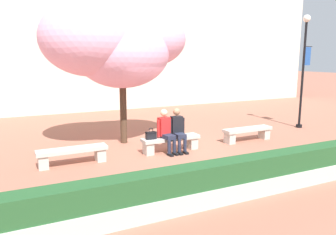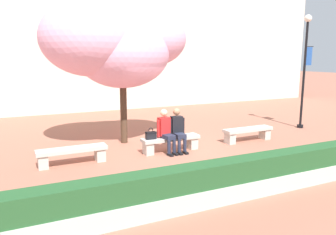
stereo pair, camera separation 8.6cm
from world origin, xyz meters
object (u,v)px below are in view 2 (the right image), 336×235
stone_bench_center (248,132)px  cherry_tree_main (116,44)px  stone_bench_west_end (72,153)px  stone_bench_near_west (171,141)px  lamp_post_with_banner (305,62)px  handbag (151,135)px  person_seated_left (166,130)px  person_seated_right (178,128)px

stone_bench_center → cherry_tree_main: (-4.03, 1.56, 2.87)m
stone_bench_west_end → stone_bench_near_west: size_ratio=1.00×
stone_bench_west_end → lamp_post_with_banner: bearing=5.2°
handbag → person_seated_left: bearing=-2.9°
person_seated_right → handbag: (-0.86, 0.02, -0.12)m
stone_bench_near_west → person_seated_left: size_ratio=1.40×
stone_bench_near_west → handbag: size_ratio=5.34×
person_seated_right → lamp_post_with_banner: (5.97, 0.88, 1.92)m
person_seated_right → lamp_post_with_banner: bearing=8.4°
handbag → stone_bench_center: bearing=0.5°
person_seated_left → handbag: person_seated_left is taller
stone_bench_near_west → handbag: 0.71m
stone_bench_west_end → stone_bench_near_west: (2.87, 0.00, 0.00)m
stone_bench_near_west → stone_bench_center: (2.87, 0.00, 0.00)m
stone_bench_center → cherry_tree_main: cherry_tree_main is taller
stone_bench_center → lamp_post_with_banner: 4.11m
stone_bench_center → person_seated_left: size_ratio=1.40×
stone_bench_west_end → stone_bench_near_west: same height
stone_bench_center → handbag: (-3.53, -0.03, 0.28)m
cherry_tree_main → stone_bench_west_end: bearing=-137.9°
person_seated_left → person_seated_right: same height
person_seated_right → cherry_tree_main: cherry_tree_main is taller
stone_bench_center → cherry_tree_main: 5.19m
stone_bench_center → person_seated_right: (-2.67, -0.05, 0.39)m
stone_bench_near_west → cherry_tree_main: (-1.15, 1.56, 2.87)m
handbag → cherry_tree_main: size_ratio=0.07×
stone_bench_near_west → stone_bench_west_end: bearing=180.0°
person_seated_left → lamp_post_with_banner: bearing=7.9°
stone_bench_west_end → person_seated_left: size_ratio=1.40×
person_seated_left → handbag: (-0.46, 0.02, -0.12)m
cherry_tree_main → person_seated_right: bearing=-49.9°
stone_bench_center → cherry_tree_main: size_ratio=0.39×
stone_bench_near_west → person_seated_left: 0.44m
lamp_post_with_banner → stone_bench_center: bearing=-165.9°
person_seated_left → person_seated_right: (0.40, -0.00, 0.00)m
stone_bench_center → lamp_post_with_banner: bearing=14.1°
stone_bench_near_west → person_seated_right: 0.45m
stone_bench_west_end → cherry_tree_main: 3.69m
cherry_tree_main → lamp_post_with_banner: size_ratio=1.06×
stone_bench_west_end → cherry_tree_main: cherry_tree_main is taller
stone_bench_west_end → lamp_post_with_banner: size_ratio=0.41×
stone_bench_west_end → stone_bench_near_west: bearing=0.0°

